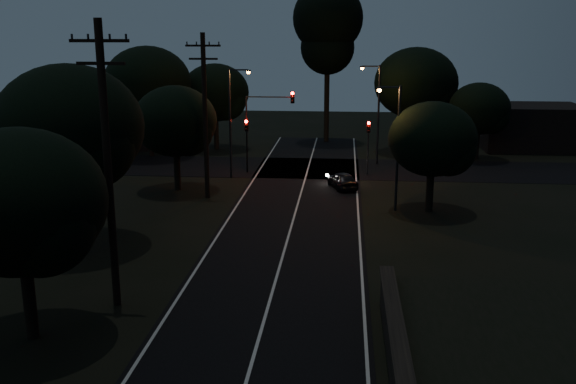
{
  "coord_description": "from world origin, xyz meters",
  "views": [
    {
      "loc": [
        2.88,
        -7.91,
        10.48
      ],
      "look_at": [
        0.0,
        24.0,
        2.5
      ],
      "focal_mm": 40.0,
      "sensor_mm": 36.0,
      "label": 1
    }
  ],
  "objects_px": {
    "utility_pole_far": "(205,114)",
    "signal_left": "(247,136)",
    "signal_mast": "(269,116)",
    "utility_pole_mid": "(108,163)",
    "tall_pine": "(328,28)",
    "streetlight_a": "(233,115)",
    "streetlight_b": "(376,108)",
    "car": "(342,180)",
    "signal_right": "(368,138)",
    "streetlight_c": "(395,139)"
  },
  "relations": [
    {
      "from": "utility_pole_far",
      "to": "signal_left",
      "type": "relative_size",
      "value": 2.56
    },
    {
      "from": "signal_mast",
      "to": "utility_pole_mid",
      "type": "bearing_deg",
      "value": -97.04
    },
    {
      "from": "utility_pole_mid",
      "to": "tall_pine",
      "type": "height_order",
      "value": "tall_pine"
    },
    {
      "from": "streetlight_a",
      "to": "streetlight_b",
      "type": "bearing_deg",
      "value": 29.48
    },
    {
      "from": "streetlight_a",
      "to": "streetlight_b",
      "type": "relative_size",
      "value": 1.0
    },
    {
      "from": "utility_pole_far",
      "to": "signal_left",
      "type": "height_order",
      "value": "utility_pole_far"
    },
    {
      "from": "streetlight_b",
      "to": "car",
      "type": "height_order",
      "value": "streetlight_b"
    },
    {
      "from": "utility_pole_mid",
      "to": "tall_pine",
      "type": "bearing_deg",
      "value": 80.07
    },
    {
      "from": "tall_pine",
      "to": "car",
      "type": "bearing_deg",
      "value": -84.88
    },
    {
      "from": "signal_left",
      "to": "signal_right",
      "type": "bearing_deg",
      "value": 0.0
    },
    {
      "from": "signal_right",
      "to": "tall_pine",
      "type": "bearing_deg",
      "value": 103.49
    },
    {
      "from": "signal_mast",
      "to": "streetlight_a",
      "type": "height_order",
      "value": "streetlight_a"
    },
    {
      "from": "streetlight_c",
      "to": "car",
      "type": "height_order",
      "value": "streetlight_c"
    },
    {
      "from": "signal_left",
      "to": "signal_right",
      "type": "distance_m",
      "value": 9.2
    },
    {
      "from": "signal_right",
      "to": "streetlight_b",
      "type": "xyz_separation_m",
      "value": [
        0.71,
        4.01,
        1.8
      ]
    },
    {
      "from": "signal_right",
      "to": "streetlight_c",
      "type": "xyz_separation_m",
      "value": [
        1.23,
        -9.99,
        1.51
      ]
    },
    {
      "from": "utility_pole_far",
      "to": "streetlight_b",
      "type": "xyz_separation_m",
      "value": [
        11.31,
        12.0,
        -0.85
      ]
    },
    {
      "from": "tall_pine",
      "to": "streetlight_a",
      "type": "xyz_separation_m",
      "value": [
        -6.31,
        -17.0,
        -6.29
      ]
    },
    {
      "from": "streetlight_c",
      "to": "car",
      "type": "xyz_separation_m",
      "value": [
        -3.08,
        5.43,
        -3.77
      ]
    },
    {
      "from": "signal_left",
      "to": "streetlight_a",
      "type": "xyz_separation_m",
      "value": [
        -0.71,
        -1.99,
        1.8
      ]
    },
    {
      "from": "tall_pine",
      "to": "car",
      "type": "height_order",
      "value": "tall_pine"
    },
    {
      "from": "streetlight_b",
      "to": "streetlight_c",
      "type": "height_order",
      "value": "streetlight_b"
    },
    {
      "from": "signal_left",
      "to": "streetlight_a",
      "type": "relative_size",
      "value": 0.51
    },
    {
      "from": "utility_pole_far",
      "to": "signal_left",
      "type": "bearing_deg",
      "value": 80.06
    },
    {
      "from": "signal_right",
      "to": "signal_mast",
      "type": "distance_m",
      "value": 7.66
    },
    {
      "from": "tall_pine",
      "to": "streetlight_c",
      "type": "relative_size",
      "value": 2.02
    },
    {
      "from": "utility_pole_far",
      "to": "streetlight_c",
      "type": "xyz_separation_m",
      "value": [
        11.83,
        -2.0,
        -1.13
      ]
    },
    {
      "from": "signal_mast",
      "to": "signal_left",
      "type": "bearing_deg",
      "value": -179.87
    },
    {
      "from": "utility_pole_mid",
      "to": "streetlight_a",
      "type": "bearing_deg",
      "value": 88.27
    },
    {
      "from": "signal_left",
      "to": "streetlight_c",
      "type": "height_order",
      "value": "streetlight_c"
    },
    {
      "from": "utility_pole_far",
      "to": "streetlight_c",
      "type": "height_order",
      "value": "utility_pole_far"
    },
    {
      "from": "tall_pine",
      "to": "streetlight_b",
      "type": "relative_size",
      "value": 1.89
    },
    {
      "from": "utility_pole_far",
      "to": "signal_mast",
      "type": "xyz_separation_m",
      "value": [
        3.09,
        7.99,
        -1.15
      ]
    },
    {
      "from": "tall_pine",
      "to": "signal_left",
      "type": "xyz_separation_m",
      "value": [
        -5.6,
        -15.01,
        -8.09
      ]
    },
    {
      "from": "utility_pole_mid",
      "to": "streetlight_a",
      "type": "distance_m",
      "value": 23.04
    },
    {
      "from": "signal_left",
      "to": "streetlight_b",
      "type": "relative_size",
      "value": 0.51
    },
    {
      "from": "signal_left",
      "to": "streetlight_c",
      "type": "bearing_deg",
      "value": -43.76
    },
    {
      "from": "utility_pole_far",
      "to": "streetlight_b",
      "type": "relative_size",
      "value": 1.31
    },
    {
      "from": "signal_mast",
      "to": "streetlight_b",
      "type": "xyz_separation_m",
      "value": [
        8.22,
        4.01,
        0.3
      ]
    },
    {
      "from": "signal_mast",
      "to": "streetlight_a",
      "type": "relative_size",
      "value": 0.78
    },
    {
      "from": "utility_pole_mid",
      "to": "signal_left",
      "type": "height_order",
      "value": "utility_pole_mid"
    },
    {
      "from": "tall_pine",
      "to": "streetlight_b",
      "type": "distance_m",
      "value": 13.38
    },
    {
      "from": "utility_pole_mid",
      "to": "streetlight_b",
      "type": "height_order",
      "value": "utility_pole_mid"
    },
    {
      "from": "utility_pole_mid",
      "to": "utility_pole_far",
      "type": "bearing_deg",
      "value": 90.0
    },
    {
      "from": "signal_left",
      "to": "streetlight_a",
      "type": "distance_m",
      "value": 2.77
    },
    {
      "from": "signal_left",
      "to": "signal_mast",
      "type": "distance_m",
      "value": 2.26
    },
    {
      "from": "utility_pole_mid",
      "to": "signal_right",
      "type": "xyz_separation_m",
      "value": [
        10.6,
        24.99,
        -2.9
      ]
    },
    {
      "from": "signal_right",
      "to": "car",
      "type": "relative_size",
      "value": 1.2
    },
    {
      "from": "utility_pole_mid",
      "to": "signal_mast",
      "type": "xyz_separation_m",
      "value": [
        3.09,
        24.99,
        -1.4
      ]
    },
    {
      "from": "signal_mast",
      "to": "streetlight_b",
      "type": "distance_m",
      "value": 9.15
    }
  ]
}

